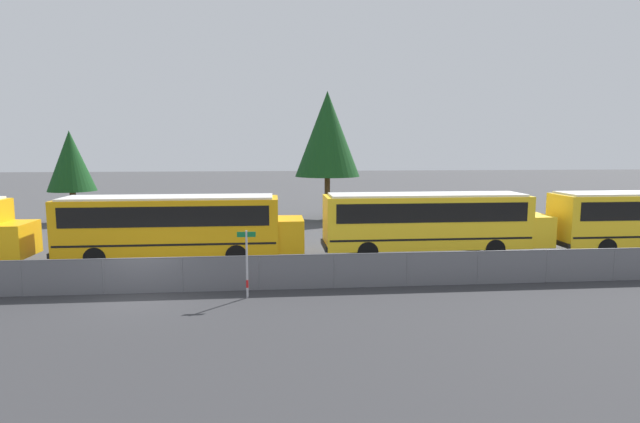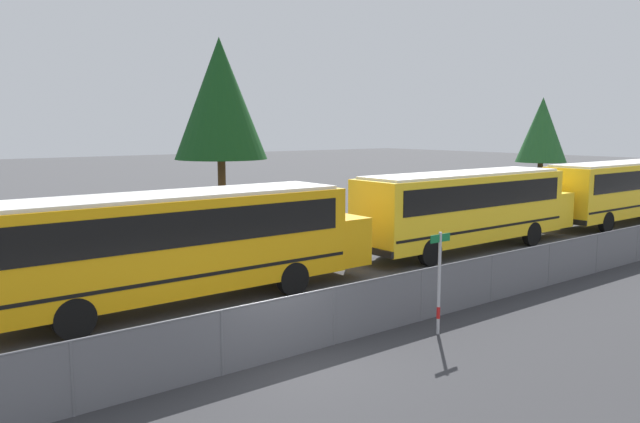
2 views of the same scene
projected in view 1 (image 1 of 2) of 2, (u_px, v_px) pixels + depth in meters
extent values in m
plane|color=#424244|center=(144.00, 293.00, 19.61)|extent=(200.00, 200.00, 0.00)
cube|color=#333335|center=(88.00, 356.00, 13.68)|extent=(109.50, 12.00, 0.01)
cube|color=#9EA0A5|center=(143.00, 276.00, 19.52)|extent=(75.50, 0.03, 1.40)
cube|color=slate|center=(143.00, 276.00, 19.51)|extent=(75.50, 0.01, 1.40)
cylinder|color=slate|center=(142.00, 258.00, 19.43)|extent=(75.50, 0.05, 0.05)
cylinder|color=slate|center=(22.00, 279.00, 19.10)|extent=(0.07, 0.07, 1.40)
cylinder|color=slate|center=(103.00, 277.00, 19.38)|extent=(0.07, 0.07, 1.40)
cylinder|color=slate|center=(182.00, 275.00, 19.66)|extent=(0.07, 0.07, 1.40)
cylinder|color=slate|center=(259.00, 273.00, 19.94)|extent=(0.07, 0.07, 1.40)
cylinder|color=slate|center=(334.00, 271.00, 20.22)|extent=(0.07, 0.07, 1.40)
cylinder|color=slate|center=(407.00, 270.00, 20.50)|extent=(0.07, 0.07, 1.40)
cylinder|color=slate|center=(478.00, 268.00, 20.78)|extent=(0.07, 0.07, 1.40)
cylinder|color=slate|center=(547.00, 266.00, 21.07)|extent=(0.07, 0.07, 1.40)
cylinder|color=slate|center=(614.00, 265.00, 21.35)|extent=(0.07, 0.07, 1.40)
cube|color=#EDA80F|center=(17.00, 239.00, 23.77)|extent=(1.27, 2.30, 1.61)
cube|color=orange|center=(171.00, 225.00, 24.66)|extent=(10.60, 2.50, 2.68)
cube|color=black|center=(170.00, 213.00, 24.58)|extent=(9.75, 2.54, 0.97)
cube|color=black|center=(171.00, 240.00, 24.75)|extent=(10.39, 2.53, 0.10)
cube|color=orange|center=(291.00, 234.00, 25.28)|extent=(1.27, 2.30, 1.61)
cube|color=black|center=(59.00, 251.00, 24.31)|extent=(0.12, 2.50, 0.24)
cube|color=silver|center=(169.00, 197.00, 24.48)|extent=(10.07, 2.25, 0.10)
cylinder|color=black|center=(240.00, 246.00, 26.25)|extent=(1.05, 0.28, 1.05)
cylinder|color=black|center=(237.00, 255.00, 24.02)|extent=(1.05, 0.28, 1.05)
cylinder|color=black|center=(111.00, 248.00, 25.64)|extent=(1.05, 0.28, 1.05)
cylinder|color=black|center=(95.00, 258.00, 23.41)|extent=(1.05, 0.28, 1.05)
cube|color=yellow|center=(426.00, 221.00, 26.06)|extent=(10.60, 2.50, 2.68)
cube|color=black|center=(426.00, 210.00, 25.98)|extent=(9.75, 2.54, 0.97)
cube|color=black|center=(425.00, 235.00, 26.15)|extent=(10.39, 2.53, 0.10)
cube|color=yellow|center=(533.00, 229.00, 26.68)|extent=(1.27, 2.30, 1.61)
cube|color=black|center=(324.00, 245.00, 25.71)|extent=(0.12, 2.50, 0.24)
cube|color=silver|center=(426.00, 195.00, 25.88)|extent=(10.07, 2.25, 0.10)
cylinder|color=black|center=(477.00, 241.00, 27.65)|extent=(1.05, 0.28, 1.05)
cylinder|color=black|center=(494.00, 249.00, 25.42)|extent=(1.05, 0.28, 1.05)
cylinder|color=black|center=(360.00, 243.00, 27.04)|extent=(1.05, 0.28, 1.05)
cylinder|color=black|center=(368.00, 252.00, 24.81)|extent=(1.05, 0.28, 1.05)
cube|color=black|center=(556.00, 242.00, 26.57)|extent=(0.12, 2.50, 0.24)
cylinder|color=black|center=(579.00, 240.00, 27.89)|extent=(1.05, 0.28, 1.05)
cylinder|color=black|center=(606.00, 248.00, 25.66)|extent=(1.05, 0.28, 1.05)
cylinder|color=#B7B7BC|center=(247.00, 264.00, 18.84)|extent=(0.08, 0.08, 2.60)
cylinder|color=red|center=(247.00, 284.00, 18.94)|extent=(0.09, 0.09, 0.30)
cube|color=#147238|center=(246.00, 234.00, 18.70)|extent=(0.70, 0.02, 0.20)
cylinder|color=#51381E|center=(327.00, 198.00, 39.56)|extent=(0.44, 0.44, 3.41)
cone|color=#144219|center=(327.00, 134.00, 38.92)|extent=(5.08, 5.08, 6.61)
cylinder|color=#51381E|center=(74.00, 207.00, 37.97)|extent=(0.44, 0.44, 2.40)
cone|color=#144219|center=(71.00, 161.00, 37.52)|extent=(3.50, 3.50, 4.55)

